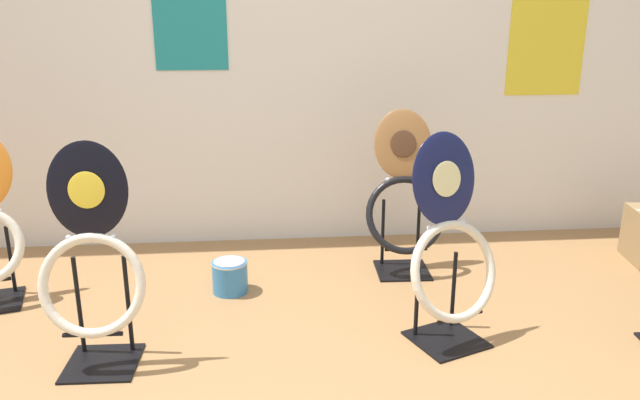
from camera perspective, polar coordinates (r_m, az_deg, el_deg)
name	(u,v)px	position (r m, az deg, el deg)	size (l,w,h in m)	color
wall_back	(288,21)	(3.67, -2.94, 16.05)	(8.00, 0.07, 2.60)	silver
toilet_seat_display_navy_moon	(450,249)	(2.63, 11.82, -4.43)	(0.46, 0.36, 0.89)	black
toilet_seat_display_jazz_black	(92,269)	(2.54, -20.11, -5.95)	(0.41, 0.29, 0.90)	black
toilet_seat_display_woodgrain	(404,198)	(3.32, 7.71, 0.20)	(0.43, 0.34, 0.86)	black
paint_can	(230,275)	(3.17, -8.24, -6.84)	(0.18, 0.18, 0.16)	teal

